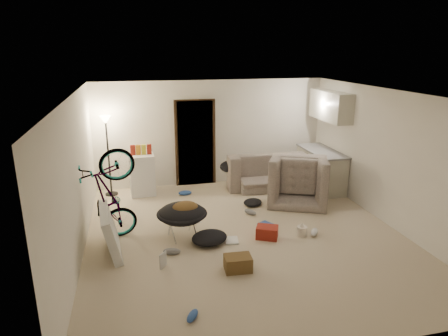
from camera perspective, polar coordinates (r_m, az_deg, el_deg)
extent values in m
cube|color=beige|center=(7.27, 3.00, -9.53)|extent=(5.50, 6.00, 0.02)
cube|color=white|center=(6.55, 3.34, 10.64)|extent=(5.50, 6.00, 0.02)
cube|color=white|center=(9.64, -1.85, 5.06)|extent=(5.50, 0.02, 2.50)
cube|color=white|center=(4.21, 14.89, -11.57)|extent=(5.50, 0.02, 2.50)
cube|color=white|center=(6.61, -20.47, -1.55)|extent=(0.02, 6.00, 2.50)
cube|color=white|center=(8.01, 22.50, 1.32)|extent=(0.02, 6.00, 2.50)
cube|color=black|center=(9.58, -4.13, 3.55)|extent=(0.85, 0.10, 2.04)
cube|color=#312011|center=(9.56, -4.11, 3.51)|extent=(0.97, 0.04, 2.10)
cylinder|color=black|center=(9.47, -15.74, -3.57)|extent=(0.28, 0.28, 0.03)
cylinder|color=black|center=(9.22, -16.15, 1.30)|extent=(0.04, 0.04, 1.70)
cone|color=#FFE0A5|center=(9.04, -16.59, 6.62)|extent=(0.24, 0.24, 0.18)
cube|color=beige|center=(9.70, 13.64, -0.29)|extent=(0.60, 1.50, 0.88)
cube|color=gray|center=(9.57, 13.83, 2.34)|extent=(0.64, 1.54, 0.04)
cube|color=beige|center=(9.44, 14.99, 8.56)|extent=(0.38, 1.40, 0.65)
imported|color=#384039|center=(9.70, 6.50, -0.69)|extent=(2.16, 0.88, 0.62)
imported|color=#384039|center=(8.86, 10.48, -2.04)|extent=(1.52, 1.44, 0.78)
imported|color=black|center=(7.13, -15.85, -6.71)|extent=(1.78, 0.96, 0.98)
imported|color=maroon|center=(6.27, -9.10, -14.15)|extent=(0.31, 0.30, 0.02)
cube|color=white|center=(9.22, -11.62, -0.89)|extent=(0.57, 0.57, 0.93)
cube|color=maroon|center=(9.07, -12.89, 2.27)|extent=(0.12, 0.09, 0.30)
cube|color=orange|center=(9.07, -12.13, 2.32)|extent=(0.11, 0.09, 0.30)
cube|color=gold|center=(9.07, -11.38, 2.37)|extent=(0.10, 0.07, 0.30)
cube|color=maroon|center=(9.08, -10.62, 2.42)|extent=(0.10, 0.07, 0.30)
cylinder|color=silver|center=(7.11, -5.97, -8.33)|extent=(0.58, 0.58, 0.41)
ellipsoid|color=black|center=(7.00, -6.03, -6.49)|extent=(0.81, 0.81, 0.34)
torus|color=black|center=(7.00, -6.03, -6.49)|extent=(0.88, 0.88, 0.06)
ellipsoid|color=brown|center=(6.94, -5.61, -5.72)|extent=(0.59, 0.55, 0.22)
ellipsoid|color=black|center=(9.36, 1.06, 0.23)|extent=(0.63, 0.55, 0.28)
cube|color=silver|center=(6.79, -15.92, -8.67)|extent=(0.39, 1.13, 0.74)
cube|color=brown|center=(6.15, 2.00, -13.45)|extent=(0.42, 0.31, 0.23)
cube|color=maroon|center=(7.13, 6.17, -9.12)|extent=(0.45, 0.41, 0.21)
cylinder|color=beige|center=(7.30, 11.06, -8.85)|extent=(0.18, 0.18, 0.18)
cone|color=beige|center=(7.25, 11.11, -7.94)|extent=(0.10, 0.10, 0.08)
cube|color=beige|center=(7.85, -5.66, -7.40)|extent=(0.64, 0.72, 0.01)
cube|color=#2E54A8|center=(7.62, 6.13, -8.08)|extent=(0.34, 0.37, 0.03)
cube|color=silver|center=(7.02, 1.11, -10.30)|extent=(0.26, 0.32, 0.03)
ellipsoid|color=#2E54A8|center=(9.10, -5.59, -3.55)|extent=(0.31, 0.14, 0.11)
ellipsoid|color=slate|center=(8.06, 3.78, -6.30)|extent=(0.26, 0.30, 0.11)
ellipsoid|color=#2E54A8|center=(5.25, -4.53, -20.29)|extent=(0.22, 0.27, 0.09)
ellipsoid|color=slate|center=(6.65, -7.47, -11.72)|extent=(0.31, 0.19, 0.11)
ellipsoid|color=white|center=(7.39, 12.76, -8.92)|extent=(0.27, 0.31, 0.11)
ellipsoid|color=black|center=(6.92, -2.09, -9.92)|extent=(0.77, 0.71, 0.20)
ellipsoid|color=black|center=(8.52, 4.12, -4.91)|extent=(0.56, 0.55, 0.13)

